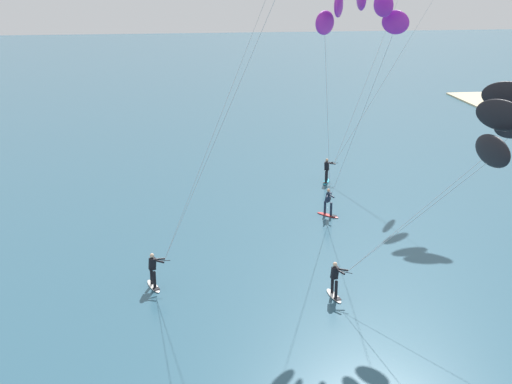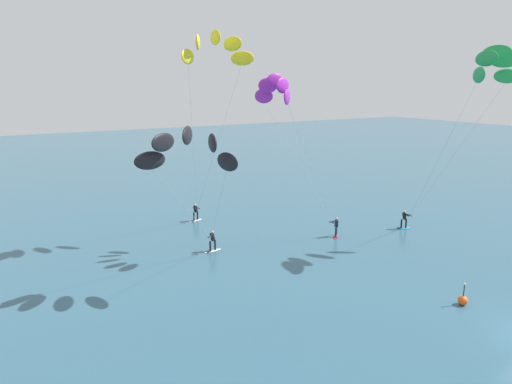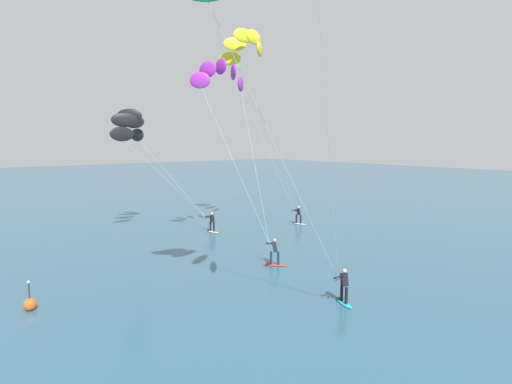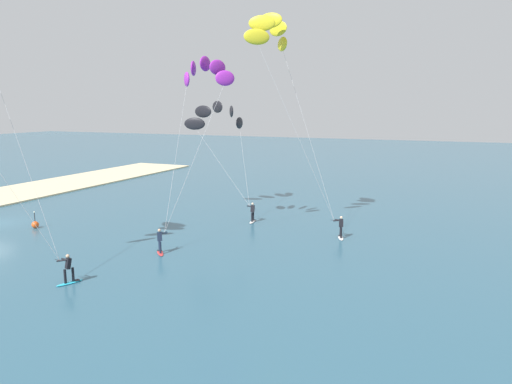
{
  "view_description": "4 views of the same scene",
  "coord_description": "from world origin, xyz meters",
  "px_view_note": "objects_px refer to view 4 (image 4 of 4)",
  "views": [
    {
      "loc": [
        -36.63,
        26.67,
        14.17
      ],
      "look_at": [
        -3.8,
        22.37,
        3.4
      ],
      "focal_mm": 49.03,
      "sensor_mm": 36.0,
      "label": 1
    },
    {
      "loc": [
        -22.71,
        -10.14,
        12.45
      ],
      "look_at": [
        -3.03,
        23.0,
        3.26
      ],
      "focal_mm": 31.51,
      "sensor_mm": 36.0,
      "label": 2
    },
    {
      "loc": [
        20.31,
        0.99,
        7.57
      ],
      "look_at": [
        -0.86,
        17.78,
        4.29
      ],
      "focal_mm": 29.41,
      "sensor_mm": 36.0,
      "label": 3
    },
    {
      "loc": [
        26.82,
        35.21,
        9.57
      ],
      "look_at": [
        -3.7,
        22.1,
        3.63
      ],
      "focal_mm": 33.25,
      "sensor_mm": 36.0,
      "label": 4
    }
  ],
  "objects_px": {
    "kitesurfer_nearshore": "(203,79)",
    "kitesurfer_downwind": "(273,38)",
    "marker_buoy": "(35,224)",
    "kitesurfer_mid_water": "(219,119)"
  },
  "relations": [
    {
      "from": "kitesurfer_nearshore",
      "to": "marker_buoy",
      "type": "xyz_separation_m",
      "value": [
        4.13,
        -13.37,
        -11.31
      ]
    },
    {
      "from": "marker_buoy",
      "to": "kitesurfer_mid_water",
      "type": "bearing_deg",
      "value": 140.88
    },
    {
      "from": "kitesurfer_nearshore",
      "to": "kitesurfer_downwind",
      "type": "relative_size",
      "value": 0.81
    },
    {
      "from": "kitesurfer_nearshore",
      "to": "kitesurfer_downwind",
      "type": "distance_m",
      "value": 6.04
    },
    {
      "from": "kitesurfer_mid_water",
      "to": "kitesurfer_downwind",
      "type": "xyz_separation_m",
      "value": [
        5.38,
        7.47,
        6.07
      ]
    },
    {
      "from": "kitesurfer_downwind",
      "to": "kitesurfer_nearshore",
      "type": "bearing_deg",
      "value": -54.91
    },
    {
      "from": "kitesurfer_mid_water",
      "to": "kitesurfer_nearshore",
      "type": "bearing_deg",
      "value": 20.81
    },
    {
      "from": "kitesurfer_mid_water",
      "to": "marker_buoy",
      "type": "relative_size",
      "value": 7.38
    },
    {
      "from": "kitesurfer_nearshore",
      "to": "marker_buoy",
      "type": "relative_size",
      "value": 9.63
    },
    {
      "from": "kitesurfer_nearshore",
      "to": "kitesurfer_downwind",
      "type": "bearing_deg",
      "value": 125.09
    }
  ]
}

